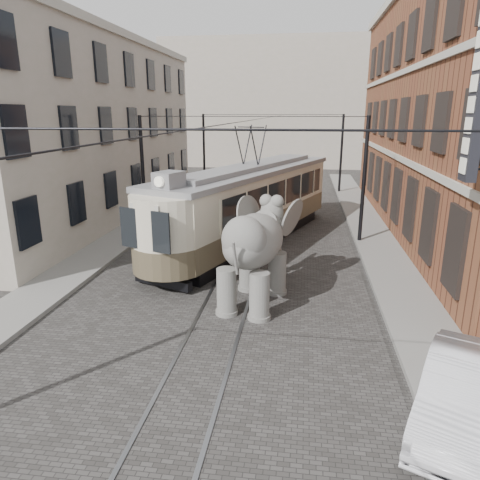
# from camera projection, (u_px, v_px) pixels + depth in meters

# --- Properties ---
(ground) EXTENTS (120.00, 120.00, 0.00)m
(ground) POSITION_uv_depth(u_px,v_px,m) (235.00, 282.00, 16.66)
(ground) COLOR #3E3B39
(tram_rails) EXTENTS (1.54, 80.00, 0.02)m
(tram_rails) POSITION_uv_depth(u_px,v_px,m) (235.00, 282.00, 16.66)
(tram_rails) COLOR slate
(tram_rails) RESTS_ON ground
(sidewalk_right) EXTENTS (2.00, 60.00, 0.15)m
(sidewalk_right) POSITION_uv_depth(u_px,v_px,m) (401.00, 289.00, 15.82)
(sidewalk_right) COLOR slate
(sidewalk_right) RESTS_ON ground
(sidewalk_left) EXTENTS (2.00, 60.00, 0.15)m
(sidewalk_left) POSITION_uv_depth(u_px,v_px,m) (73.00, 272.00, 17.52)
(sidewalk_left) COLOR slate
(sidewalk_left) RESTS_ON ground
(stucco_building) EXTENTS (7.00, 24.00, 10.00)m
(stucco_building) POSITION_uv_depth(u_px,v_px,m) (77.00, 132.00, 26.28)
(stucco_building) COLOR #9F9683
(stucco_building) RESTS_ON ground
(distant_block) EXTENTS (28.00, 10.00, 14.00)m
(distant_block) POSITION_uv_depth(u_px,v_px,m) (286.00, 104.00, 52.75)
(distant_block) COLOR #9F9683
(distant_block) RESTS_ON ground
(catenary) EXTENTS (11.00, 30.20, 6.00)m
(catenary) POSITION_uv_depth(u_px,v_px,m) (247.00, 182.00, 20.61)
(catenary) COLOR black
(catenary) RESTS_ON ground
(tram) EXTENTS (7.63, 14.07, 5.54)m
(tram) POSITION_uv_depth(u_px,v_px,m) (251.00, 186.00, 21.03)
(tram) COLOR beige
(tram) RESTS_ON ground
(elephant) EXTENTS (4.02, 5.95, 3.35)m
(elephant) POSITION_uv_depth(u_px,v_px,m) (253.00, 255.00, 14.40)
(elephant) COLOR #5F5D58
(elephant) RESTS_ON ground
(parked_car) EXTENTS (3.09, 4.55, 1.42)m
(parked_car) POSITION_uv_depth(u_px,v_px,m) (463.00, 393.00, 8.93)
(parked_car) COLOR silver
(parked_car) RESTS_ON ground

